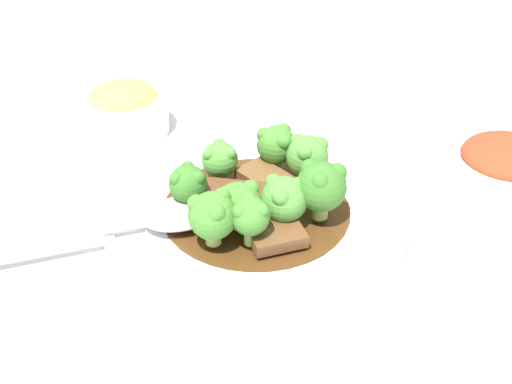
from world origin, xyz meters
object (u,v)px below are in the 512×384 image
object	(u,v)px
broccoli_floret_3	(188,183)
broccoli_floret_1	(284,198)
broccoli_floret_6	(250,216)
side_bowl_kimchi	(505,171)
side_bowl_appetizer	(124,109)
broccoli_floret_7	(321,186)
main_plate	(256,214)
broccoli_floret_4	(307,155)
broccoli_floret_8	(212,215)
broccoli_floret_2	(276,144)
beef_strip_2	(237,197)
broccoli_floret_0	(220,159)
broccoli_floret_5	(242,205)
beef_strip_0	(276,235)
serving_spoon	(165,217)
beef_strip_1	(282,198)
beef_strip_3	(265,180)

from	to	relation	value
broccoli_floret_3	broccoli_floret_1	bearing A→B (deg)	13.68
broccoli_floret_6	side_bowl_kimchi	world-z (taller)	broccoli_floret_6
side_bowl_appetizer	broccoli_floret_7	bearing A→B (deg)	-16.30
main_plate	side_bowl_appetizer	size ratio (longest dim) A/B	2.90
broccoli_floret_4	broccoli_floret_8	xyz separation A→B (m)	(-0.03, -0.12, 0.00)
broccoli_floret_2	broccoli_floret_4	xyz separation A→B (m)	(0.03, -0.01, 0.00)
beef_strip_2	broccoli_floret_8	bearing A→B (deg)	-82.69
broccoli_floret_0	main_plate	bearing A→B (deg)	-25.83
beef_strip_2	broccoli_floret_5	world-z (taller)	broccoli_floret_5
broccoli_floret_1	broccoli_floret_7	bearing A→B (deg)	38.31
beef_strip_0	broccoli_floret_0	size ratio (longest dim) A/B	1.51
main_plate	serving_spoon	distance (m)	0.08
beef_strip_0	serving_spoon	world-z (taller)	serving_spoon
beef_strip_0	broccoli_floret_0	world-z (taller)	broccoli_floret_0
broccoli_floret_3	side_bowl_appetizer	xyz separation A→B (m)	(-0.15, 0.12, -0.02)
beef_strip_1	side_bowl_appetizer	size ratio (longest dim) A/B	0.56
side_bowl_appetizer	beef_strip_3	bearing A→B (deg)	-15.27
beef_strip_2	broccoli_floret_4	distance (m)	0.08
broccoli_floret_1	broccoli_floret_7	distance (m)	0.03
broccoli_floret_6	broccoli_floret_7	bearing A→B (deg)	57.88
beef_strip_1	broccoli_floret_8	world-z (taller)	broccoli_floret_8
broccoli_floret_5	broccoli_floret_7	xyz separation A→B (m)	(0.05, 0.04, 0.01)
broccoli_floret_1	serving_spoon	distance (m)	0.10
broccoli_floret_5	side_bowl_kimchi	world-z (taller)	broccoli_floret_5
broccoli_floret_1	broccoli_floret_4	world-z (taller)	broccoli_floret_4
main_plate	beef_strip_3	size ratio (longest dim) A/B	4.58
main_plate	broccoli_floret_0	size ratio (longest dim) A/B	7.09
serving_spoon	side_bowl_kimchi	xyz separation A→B (m)	(0.25, 0.20, 0.00)
broccoli_floret_5	broccoli_floret_6	distance (m)	0.02
broccoli_floret_6	side_bowl_appetizer	size ratio (longest dim) A/B	0.47
beef_strip_3	broccoli_floret_4	size ratio (longest dim) A/B	1.30
serving_spoon	side_bowl_appetizer	world-z (taller)	side_bowl_appetizer
broccoli_floret_1	side_bowl_kimchi	distance (m)	0.22
broccoli_floret_2	broccoli_floret_3	distance (m)	0.10
broccoli_floret_7	side_bowl_appetizer	world-z (taller)	broccoli_floret_7
main_plate	serving_spoon	world-z (taller)	serving_spoon
beef_strip_2	broccoli_floret_8	size ratio (longest dim) A/B	1.43
broccoli_floret_5	broccoli_floret_7	bearing A→B (deg)	39.52
broccoli_floret_4	broccoli_floret_2	bearing A→B (deg)	169.54
broccoli_floret_0	broccoli_floret_4	world-z (taller)	broccoli_floret_4
broccoli_floret_6	side_bowl_appetizer	xyz separation A→B (m)	(-0.22, 0.14, -0.02)
beef_strip_3	broccoli_floret_4	world-z (taller)	broccoli_floret_4
broccoli_floret_1	broccoli_floret_2	size ratio (longest dim) A/B	0.97
beef_strip_2	broccoli_floret_0	world-z (taller)	broccoli_floret_0
broccoli_floret_2	side_bowl_appetizer	bearing A→B (deg)	173.64
side_bowl_appetizer	broccoli_floret_3	bearing A→B (deg)	-37.56
broccoli_floret_3	serving_spoon	xyz separation A→B (m)	(-0.01, -0.03, -0.02)
broccoli_floret_4	broccoli_floret_7	size ratio (longest dim) A/B	0.85
broccoli_floret_0	broccoli_floret_8	bearing A→B (deg)	-64.54
broccoli_floret_3	broccoli_floret_4	world-z (taller)	broccoli_floret_4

